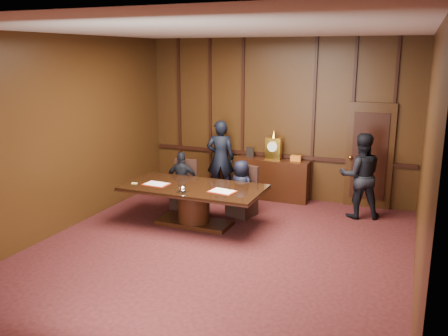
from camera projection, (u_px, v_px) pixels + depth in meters
name	position (u px, v px, depth m)	size (l,w,h in m)	color
room	(222.00, 149.00, 7.36)	(7.00, 7.04, 3.50)	black
sideboard	(273.00, 178.00, 10.49)	(1.60, 0.45, 1.54)	black
conference_table	(194.00, 199.00, 8.87)	(2.62, 1.32, 0.76)	black
folder_left	(156.00, 184.00, 8.92)	(0.48, 0.36, 0.02)	#A2210F
folder_right	(222.00, 191.00, 8.45)	(0.50, 0.39, 0.02)	#A2210F
inkstand	(182.00, 190.00, 8.40)	(0.20, 0.14, 0.12)	white
notepad	(134.00, 183.00, 8.97)	(0.10, 0.07, 0.01)	#D8C769
chair_left	(184.00, 194.00, 9.95)	(0.56, 0.56, 0.99)	black
chair_right	(243.00, 201.00, 9.47)	(0.59, 0.59, 0.99)	black
signatory_left	(182.00, 180.00, 9.81)	(0.70, 0.29, 1.20)	black
signatory_right	(241.00, 189.00, 9.34)	(0.56, 0.36, 1.14)	black
witness_left	(220.00, 158.00, 10.69)	(0.63, 0.41, 1.72)	black
witness_right	(360.00, 176.00, 9.23)	(0.82, 0.64, 1.69)	black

